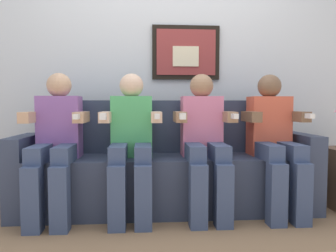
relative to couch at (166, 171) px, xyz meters
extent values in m
plane|color=#8C6B4C|center=(0.00, -0.33, -0.31)|extent=(6.24, 6.24, 0.00)
cube|color=silver|center=(0.00, 0.44, 0.99)|extent=(4.80, 0.05, 2.60)
cube|color=black|center=(0.21, 0.40, 1.04)|extent=(0.63, 0.03, 0.50)
cube|color=maroon|center=(0.21, 0.38, 1.04)|extent=(0.55, 0.02, 0.42)
cube|color=beige|center=(0.21, 0.37, 1.00)|extent=(0.24, 0.02, 0.18)
cube|color=#333D56|center=(0.00, -0.04, -0.09)|extent=(2.12, 0.58, 0.45)
cube|color=#333D56|center=(0.00, 0.18, 0.36)|extent=(2.12, 0.14, 0.45)
cube|color=#333D56|center=(-1.13, -0.04, 0.00)|extent=(0.14, 0.58, 0.62)
cube|color=#333D56|center=(1.13, -0.04, 0.00)|extent=(0.14, 0.58, 0.62)
cube|color=#8C59A5|center=(-0.84, -0.05, 0.38)|extent=(0.32, 0.20, 0.48)
sphere|color=tan|center=(-0.84, -0.05, 0.70)|extent=(0.19, 0.19, 0.19)
cube|color=#38476B|center=(-0.93, -0.25, 0.20)|extent=(0.12, 0.40, 0.12)
cube|color=#38476B|center=(-0.75, -0.25, 0.20)|extent=(0.12, 0.40, 0.12)
cube|color=#38476B|center=(-0.93, -0.45, -0.09)|extent=(0.12, 0.12, 0.45)
cube|color=#38476B|center=(-0.75, -0.45, -0.09)|extent=(0.12, 0.12, 0.45)
cube|color=tan|center=(-1.03, -0.17, 0.46)|extent=(0.08, 0.28, 0.08)
cube|color=tan|center=(-0.65, -0.17, 0.46)|extent=(0.08, 0.28, 0.08)
cube|color=white|center=(-0.65, -0.33, 0.47)|extent=(0.04, 0.13, 0.04)
cube|color=#4CB266|center=(-0.28, -0.05, 0.38)|extent=(0.32, 0.20, 0.48)
sphere|color=beige|center=(-0.28, -0.05, 0.70)|extent=(0.19, 0.19, 0.19)
cube|color=#38476B|center=(-0.37, -0.25, 0.20)|extent=(0.12, 0.40, 0.12)
cube|color=#38476B|center=(-0.19, -0.25, 0.20)|extent=(0.12, 0.40, 0.12)
cube|color=#38476B|center=(-0.37, -0.45, -0.09)|extent=(0.12, 0.12, 0.45)
cube|color=#38476B|center=(-0.19, -0.45, -0.09)|extent=(0.12, 0.12, 0.45)
cube|color=beige|center=(-0.47, -0.17, 0.46)|extent=(0.08, 0.28, 0.08)
cube|color=beige|center=(-0.09, -0.17, 0.46)|extent=(0.08, 0.28, 0.08)
cube|color=white|center=(-0.09, -0.33, 0.47)|extent=(0.04, 0.13, 0.04)
cube|color=white|center=(-0.47, -0.33, 0.47)|extent=(0.04, 0.10, 0.04)
cube|color=pink|center=(0.28, -0.05, 0.38)|extent=(0.32, 0.20, 0.48)
sphere|color=#9E7556|center=(0.28, -0.05, 0.70)|extent=(0.19, 0.19, 0.19)
cube|color=#38476B|center=(0.19, -0.25, 0.20)|extent=(0.12, 0.40, 0.12)
cube|color=#38476B|center=(0.37, -0.25, 0.20)|extent=(0.12, 0.40, 0.12)
cube|color=#38476B|center=(0.19, -0.45, -0.09)|extent=(0.12, 0.12, 0.45)
cube|color=#38476B|center=(0.37, -0.45, -0.09)|extent=(0.12, 0.12, 0.45)
cube|color=#9E7556|center=(0.09, -0.17, 0.46)|extent=(0.08, 0.28, 0.08)
cube|color=#9E7556|center=(0.47, -0.17, 0.46)|extent=(0.08, 0.28, 0.08)
cube|color=white|center=(0.47, -0.33, 0.47)|extent=(0.04, 0.13, 0.04)
cube|color=white|center=(0.09, -0.33, 0.47)|extent=(0.04, 0.10, 0.04)
cube|color=#D8593F|center=(0.84, -0.05, 0.38)|extent=(0.32, 0.20, 0.48)
sphere|color=brown|center=(0.84, -0.05, 0.70)|extent=(0.19, 0.19, 0.19)
cube|color=#38476B|center=(0.75, -0.25, 0.20)|extent=(0.12, 0.40, 0.12)
cube|color=#38476B|center=(0.93, -0.25, 0.20)|extent=(0.12, 0.40, 0.12)
cube|color=#38476B|center=(0.75, -0.45, -0.09)|extent=(0.12, 0.12, 0.45)
cube|color=#38476B|center=(0.93, -0.45, -0.09)|extent=(0.12, 0.12, 0.45)
cube|color=brown|center=(0.65, -0.17, 0.46)|extent=(0.08, 0.28, 0.08)
cube|color=brown|center=(1.03, -0.17, 0.46)|extent=(0.08, 0.28, 0.08)
cube|color=white|center=(1.03, -0.33, 0.47)|extent=(0.04, 0.13, 0.04)
camera|label=1|loc=(-0.18, -2.65, 0.55)|focal=34.65mm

